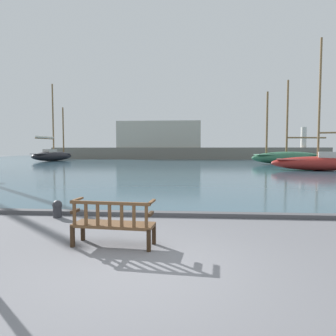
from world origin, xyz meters
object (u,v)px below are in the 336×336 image
at_px(sailboat_distant_harbor, 321,162).
at_px(mooring_bollard, 57,208).
at_px(sailboat_outer_starboard, 288,157).
at_px(sailboat_nearest_starboard, 53,155).
at_px(park_bench, 113,223).

bearing_deg(sailboat_distant_harbor, mooring_bollard, -128.65).
height_order(sailboat_outer_starboard, sailboat_nearest_starboard, sailboat_nearest_starboard).
bearing_deg(park_bench, sailboat_nearest_starboard, 116.80).
height_order(park_bench, sailboat_nearest_starboard, sailboat_nearest_starboard).
bearing_deg(sailboat_nearest_starboard, sailboat_distant_harbor, -30.57).
xyz_separation_m(park_bench, mooring_bollard, (-2.21, 2.33, -0.20)).
bearing_deg(sailboat_nearest_starboard, mooring_bollard, -64.45).
bearing_deg(sailboat_distant_harbor, sailboat_nearest_starboard, 149.43).
bearing_deg(sailboat_outer_starboard, sailboat_distant_harbor, -94.26).
distance_m(sailboat_nearest_starboard, mooring_bollard, 42.44).
relative_size(sailboat_distant_harbor, mooring_bollard, 23.04).
height_order(park_bench, sailboat_distant_harbor, sailboat_distant_harbor).
relative_size(sailboat_outer_starboard, mooring_bollard, 21.10).
height_order(park_bench, mooring_bollard, park_bench).
xyz_separation_m(park_bench, sailboat_outer_starboard, (13.57, 32.48, 0.54)).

